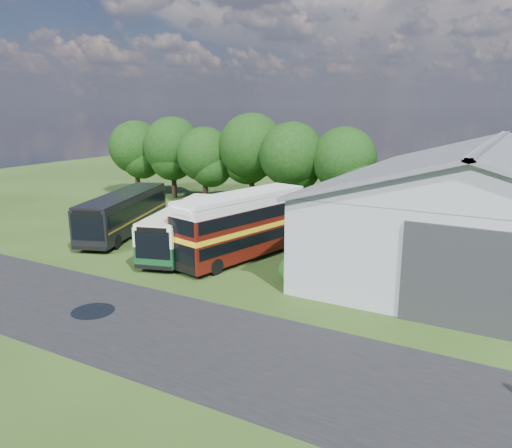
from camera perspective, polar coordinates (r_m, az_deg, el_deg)
The scene contains 16 objects.
ground at distance 28.38m, azimuth -11.56°, elevation -8.26°, with size 120.00×120.00×0.00m, color #203611.
asphalt_road at distance 24.49m, azimuth -10.80°, elevation -11.85°, with size 60.00×8.00×0.02m, color black.
puddle at distance 27.41m, azimuth -18.12°, elevation -9.48°, with size 2.20×2.20×0.01m, color black.
storage_shed at distance 36.33m, azimuth 24.90°, elevation 2.38°, with size 18.80×24.80×8.15m.
tree_far_left at distance 59.84m, azimuth -13.57°, elevation 8.52°, with size 6.12×6.12×8.64m.
tree_left_a at distance 56.93m, azimuth -9.50°, elevation 8.79°, with size 6.46×6.46×9.12m.
tree_left_b at distance 53.19m, azimuth -5.91°, elevation 7.90°, with size 5.78×5.78×8.16m.
tree_mid at distance 51.51m, azimuth -0.48°, elevation 8.83°, with size 6.80×6.80×9.60m.
tree_right_a at distance 48.36m, azimuth 4.11°, elevation 7.90°, with size 6.26×6.26×8.83m.
tree_right_b at distance 47.23m, azimuth 10.06°, elevation 7.29°, with size 5.98×5.98×8.45m.
shrub_front at distance 30.21m, azimuth 4.19°, elevation -6.64°, with size 1.70×1.70×1.70m, color #194714.
shrub_mid at distance 31.93m, azimuth 5.73°, elevation -5.55°, with size 1.60×1.60×1.60m, color #194714.
shrub_back at distance 33.68m, azimuth 7.11°, elevation -4.56°, with size 1.80×1.80×1.80m, color #194714.
bus_green_single at distance 36.66m, azimuth -8.13°, elevation -0.36°, with size 5.87×11.75×3.16m.
bus_maroon_double at distance 34.09m, azimuth -1.64°, elevation -0.27°, with size 4.98×10.94×4.56m.
bus_dark_single at distance 42.12m, azimuth -14.84°, elevation 1.27°, with size 6.75×12.39×3.35m.
Camera 1 is at (17.57, -19.72, 10.40)m, focal length 35.00 mm.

